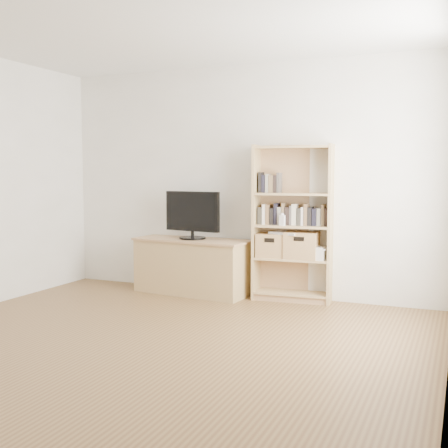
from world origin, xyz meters
The scene contains 13 objects.
floor centered at (0.00, 0.00, 0.00)m, with size 4.50×5.00×0.01m, color brown.
back_wall centered at (0.00, 2.50, 1.30)m, with size 4.50×0.02×2.60m, color silver.
ceiling centered at (0.00, 0.00, 2.60)m, with size 4.50×5.00×0.01m, color white.
tv_stand centered at (-0.54, 2.25, 0.30)m, with size 1.32×0.50×0.61m, color tan.
bookshelf centered at (0.62, 2.35, 0.84)m, with size 0.84×0.30×1.69m, color tan.
television centered at (-0.54, 2.25, 0.91)m, with size 0.70×0.05×0.55m, color black.
books_row_mid centered at (0.61, 2.37, 0.94)m, with size 0.82×0.16×0.22m, color #37332D.
books_row_upper centered at (0.43, 2.35, 1.26)m, with size 0.35×0.13×0.18m, color #37332D.
baby_monitor centered at (0.53, 2.25, 0.88)m, with size 0.06×0.04×0.11m, color white.
basket_left centered at (0.39, 2.33, 0.60)m, with size 0.31×0.26×0.26m, color #A7764B.
basket_right centered at (0.72, 2.35, 0.61)m, with size 0.35×0.29×0.29m, color #A7764B.
laptop centered at (0.55, 2.33, 0.74)m, with size 0.32×0.23×0.03m, color silver.
magazine_stack centered at (0.91, 2.37, 0.53)m, with size 0.17×0.24×0.11m, color beige.
Camera 1 is at (2.32, -3.48, 1.39)m, focal length 45.00 mm.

